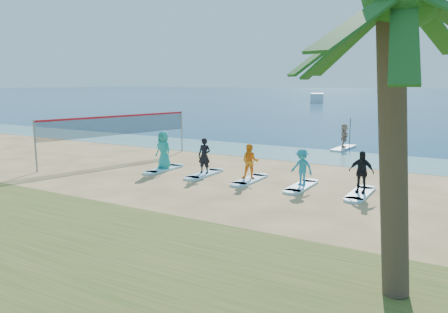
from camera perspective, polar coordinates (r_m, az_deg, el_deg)
The scene contains 17 objects.
ground at distance 18.08m, azimuth -7.22°, elevation -3.97°, with size 600.00×600.00×0.00m, color tan.
shallow_water at distance 26.99m, azimuth 6.49°, elevation 0.60°, with size 600.00×600.00×0.00m, color teal.
ocean at distance 174.27m, azimuth 27.11°, elevation 7.24°, with size 600.00×600.00×0.00m, color navy.
volleyball_net at distance 24.45m, azimuth -13.71°, elevation 3.92°, with size 2.31×8.81×2.50m.
paddleboard at distance 29.06m, azimuth 15.36°, elevation 1.06°, with size 0.70×3.00×0.12m, color silver.
paddleboarder at distance 28.96m, azimuth 15.43°, elevation 2.65°, with size 1.39×0.44×1.50m, color tan.
boat_offshore_a at distance 94.90m, azimuth 12.04°, elevation 6.91°, with size 2.57×6.99×1.92m, color silver.
surfboard_0 at distance 21.56m, azimuth -7.83°, elevation -1.63°, with size 0.70×2.20×0.09m, color #A2E1FC.
student_0 at distance 21.40m, azimuth -7.89°, elevation 0.88°, with size 0.89×0.58×1.82m, color teal.
surfboard_1 at distance 20.21m, azimuth -2.57°, elevation -2.31°, with size 0.70×2.20×0.09m, color #A2E1FC.
student_1 at distance 20.05m, azimuth -2.58°, elevation 0.10°, with size 0.60×0.39×1.64m, color black.
surfboard_2 at distance 19.06m, azimuth 3.40°, elevation -3.06°, with size 0.70×2.20×0.09m, color #A2E1FC.
student_2 at distance 18.90m, azimuth 3.43°, elevation -0.67°, with size 0.74×0.58×1.52m, color orange.
surfboard_3 at distance 18.14m, azimuth 10.07°, elevation -3.85°, with size 0.70×2.20×0.09m, color #A2E1FC.
student_3 at distance 17.97m, azimuth 10.14°, elevation -1.39°, with size 0.97×0.56×1.50m, color teal.
surfboard_4 at distance 17.49m, azimuth 17.35°, elevation -4.65°, with size 0.70×2.20×0.09m, color #A2E1FC.
student_4 at distance 17.31m, azimuth 17.49°, elevation -1.93°, with size 0.94×0.39×1.61m, color black.
Camera 1 is at (10.79, -13.88, 4.24)m, focal length 35.00 mm.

